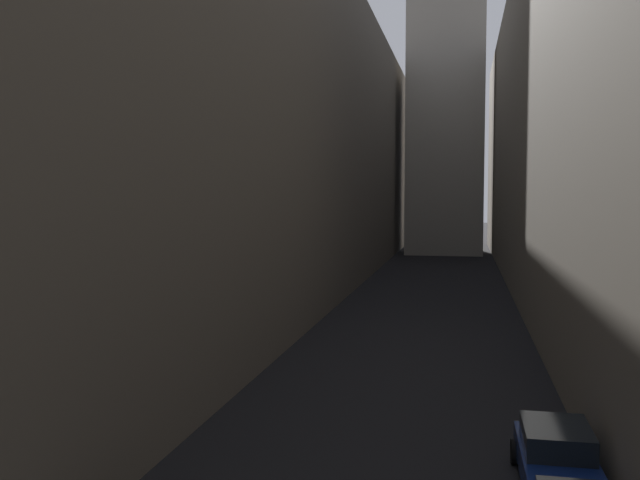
{
  "coord_description": "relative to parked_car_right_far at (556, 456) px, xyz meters",
  "views": [
    {
      "loc": [
        2.16,
        3.79,
        6.96
      ],
      "look_at": [
        0.0,
        14.35,
        6.26
      ],
      "focal_mm": 39.23,
      "sensor_mm": 36.0,
      "label": 1
    }
  ],
  "objects": [
    {
      "name": "ground_plane",
      "position": [
        -4.4,
        27.27,
        -0.78
      ],
      "size": [
        264.0,
        264.0,
        0.0
      ],
      "primitive_type": "plane",
      "color": "black"
    },
    {
      "name": "building_block_left",
      "position": [
        -14.93,
        29.27,
        10.37
      ],
      "size": [
        10.05,
        108.0,
        22.31
      ],
      "primitive_type": "cube",
      "color": "#60594F",
      "rests_on": "ground"
    },
    {
      "name": "building_block_right",
      "position": [
        7.32,
        29.27,
        10.87
      ],
      "size": [
        12.44,
        108.0,
        23.31
      ],
      "primitive_type": "cube",
      "color": "#756B5B",
      "rests_on": "ground"
    },
    {
      "name": "parked_car_right_far",
      "position": [
        0.0,
        0.0,
        0.0
      ],
      "size": [
        1.89,
        4.02,
        1.51
      ],
      "rotation": [
        0.0,
        0.0,
        1.57
      ],
      "color": "navy",
      "rests_on": "ground"
    }
  ]
}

